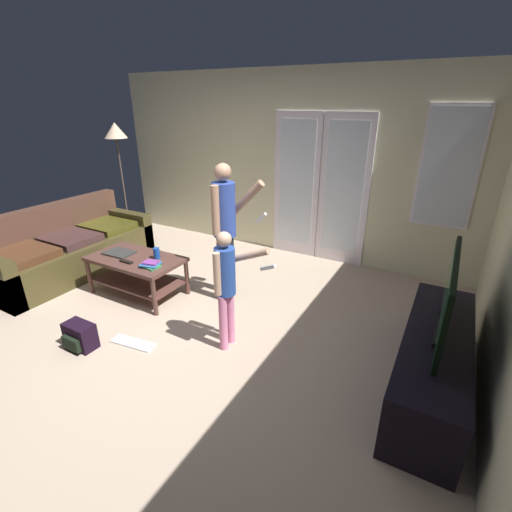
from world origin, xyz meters
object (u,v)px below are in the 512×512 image
flat_screen_tv (448,299)px  book_stack (150,264)px  loose_keyboard (133,343)px  coffee_table (137,267)px  laptop_closed (119,253)px  floor_lamp (116,139)px  cup_near_edge (157,253)px  tv_stand (433,362)px  backpack (80,336)px  tv_remote_black (126,262)px  person_child (227,281)px  leather_couch (69,250)px  person_adult (225,221)px

flat_screen_tv → book_stack: bearing=-178.1°
loose_keyboard → coffee_table: bearing=131.7°
flat_screen_tv → laptop_closed: size_ratio=3.32×
floor_lamp → cup_near_edge: 2.42m
tv_stand → backpack: tv_stand is taller
loose_keyboard → tv_remote_black: (-0.66, 0.61, 0.46)m
cup_near_edge → book_stack: (0.10, -0.21, -0.04)m
person_child → backpack: bearing=-149.5°
flat_screen_tv → person_child: bearing=-169.2°
person_child → laptop_closed: (-1.73, 0.32, -0.21)m
person_child → loose_keyboard: 1.13m
floor_lamp → laptop_closed: bearing=-45.3°
laptop_closed → person_child: bearing=-12.8°
floor_lamp → loose_keyboard: 3.44m
coffee_table → person_child: bearing=-12.5°
leather_couch → coffee_table: bearing=-0.8°
tv_stand → flat_screen_tv: flat_screen_tv is taller
tv_stand → book_stack: book_stack is taller
leather_couch → person_adult: size_ratio=1.37×
leather_couch → tv_stand: 4.45m
tv_stand → flat_screen_tv: (-0.00, 0.00, 0.56)m
person_adult → cup_near_edge: person_adult is taller
person_child → floor_lamp: floor_lamp is taller
coffee_table → floor_lamp: (-1.56, 1.32, 1.25)m
person_child → tv_remote_black: size_ratio=6.64×
leather_couch → backpack: 1.89m
floor_lamp → cup_near_edge: size_ratio=14.44×
leather_couch → flat_screen_tv: bearing=-0.3°
person_adult → loose_keyboard: 1.55m
backpack → loose_keyboard: (0.38, 0.27, -0.11)m
floor_lamp → tv_remote_black: (1.58, -1.47, -1.11)m
tv_stand → loose_keyboard: tv_stand is taller
tv_remote_black → person_adult: bearing=33.7°
floor_lamp → cup_near_edge: (1.80, -1.21, -1.06)m
loose_keyboard → tv_remote_black: size_ratio=2.66×
coffee_table → book_stack: size_ratio=4.88×
tv_stand → tv_remote_black: (-3.16, -0.14, 0.23)m
coffee_table → flat_screen_tv: (3.18, -0.01, 0.47)m
tv_stand → backpack: size_ratio=5.93×
person_adult → person_child: bearing=-56.3°
backpack → tv_remote_black: 0.99m
book_stack → flat_screen_tv: bearing=1.9°
loose_keyboard → cup_near_edge: bearing=117.0°
book_stack → person_child: bearing=-11.3°
loose_keyboard → person_adult: bearing=77.0°
coffee_table → tv_stand: 3.19m
coffee_table → tv_stand: tv_stand is taller
tv_stand → backpack: bearing=-160.6°
flat_screen_tv → backpack: 3.14m
person_adult → book_stack: size_ratio=6.86×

